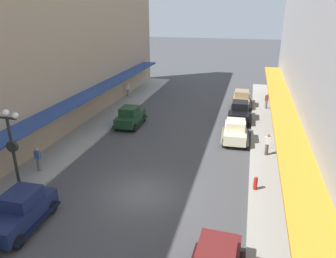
{
  "coord_description": "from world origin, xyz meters",
  "views": [
    {
      "loc": [
        5.47,
        -14.99,
        10.16
      ],
      "look_at": [
        0.0,
        6.0,
        1.8
      ],
      "focal_mm": 33.92,
      "sensor_mm": 36.0,
      "label": 1
    }
  ],
  "objects_px": {
    "parked_car_1": "(130,116)",
    "parked_car_2": "(240,111)",
    "pedestrian_3": "(267,101)",
    "pedestrian_4": "(267,144)",
    "parked_car_0": "(241,98)",
    "fire_hydrant": "(255,183)",
    "lamp_post_with_clock": "(13,151)",
    "pedestrian_2": "(128,89)",
    "parked_car_3": "(20,210)",
    "pedestrian_0": "(38,159)",
    "parked_car_4": "(235,130)",
    "pedestrian_1": "(277,122)"
  },
  "relations": [
    {
      "from": "parked_car_4",
      "to": "pedestrian_0",
      "type": "bearing_deg",
      "value": -144.7
    },
    {
      "from": "parked_car_4",
      "to": "lamp_post_with_clock",
      "type": "height_order",
      "value": "lamp_post_with_clock"
    },
    {
      "from": "parked_car_1",
      "to": "lamp_post_with_clock",
      "type": "distance_m",
      "value": 12.98
    },
    {
      "from": "pedestrian_4",
      "to": "fire_hydrant",
      "type": "bearing_deg",
      "value": -98.62
    },
    {
      "from": "parked_car_1",
      "to": "pedestrian_1",
      "type": "height_order",
      "value": "parked_car_1"
    },
    {
      "from": "pedestrian_4",
      "to": "pedestrian_3",
      "type": "bearing_deg",
      "value": 88.64
    },
    {
      "from": "pedestrian_1",
      "to": "pedestrian_3",
      "type": "relative_size",
      "value": 1.0
    },
    {
      "from": "parked_car_3",
      "to": "pedestrian_3",
      "type": "xyz_separation_m",
      "value": [
        12.14,
        22.9,
        0.05
      ]
    },
    {
      "from": "parked_car_0",
      "to": "parked_car_2",
      "type": "relative_size",
      "value": 1.0
    },
    {
      "from": "pedestrian_1",
      "to": "pedestrian_2",
      "type": "height_order",
      "value": "same"
    },
    {
      "from": "parked_car_4",
      "to": "parked_car_3",
      "type": "bearing_deg",
      "value": -125.09
    },
    {
      "from": "lamp_post_with_clock",
      "to": "pedestrian_2",
      "type": "bearing_deg",
      "value": 95.6
    },
    {
      "from": "pedestrian_2",
      "to": "parked_car_3",
      "type": "bearing_deg",
      "value": -80.98
    },
    {
      "from": "pedestrian_2",
      "to": "pedestrian_3",
      "type": "distance_m",
      "value": 15.97
    },
    {
      "from": "lamp_post_with_clock",
      "to": "pedestrian_1",
      "type": "xyz_separation_m",
      "value": [
        14.5,
        14.1,
        -2.0
      ]
    },
    {
      "from": "parked_car_4",
      "to": "pedestrian_1",
      "type": "distance_m",
      "value": 4.3
    },
    {
      "from": "pedestrian_0",
      "to": "parked_car_4",
      "type": "bearing_deg",
      "value": 35.3
    },
    {
      "from": "pedestrian_2",
      "to": "lamp_post_with_clock",
      "type": "bearing_deg",
      "value": -84.4
    },
    {
      "from": "parked_car_1",
      "to": "parked_car_2",
      "type": "bearing_deg",
      "value": 21.94
    },
    {
      "from": "lamp_post_with_clock",
      "to": "pedestrian_1",
      "type": "distance_m",
      "value": 20.32
    },
    {
      "from": "parked_car_0",
      "to": "pedestrian_0",
      "type": "height_order",
      "value": "parked_car_0"
    },
    {
      "from": "parked_car_1",
      "to": "pedestrian_3",
      "type": "bearing_deg",
      "value": 33.96
    },
    {
      "from": "parked_car_0",
      "to": "pedestrian_3",
      "type": "bearing_deg",
      "value": -10.76
    },
    {
      "from": "parked_car_3",
      "to": "pedestrian_0",
      "type": "xyz_separation_m",
      "value": [
        -2.55,
        4.97,
        0.05
      ]
    },
    {
      "from": "parked_car_3",
      "to": "pedestrian_0",
      "type": "height_order",
      "value": "parked_car_3"
    },
    {
      "from": "parked_car_2",
      "to": "pedestrian_4",
      "type": "xyz_separation_m",
      "value": [
        2.29,
        -7.4,
        0.05
      ]
    },
    {
      "from": "pedestrian_0",
      "to": "pedestrian_1",
      "type": "distance_m",
      "value": 19.03
    },
    {
      "from": "parked_car_4",
      "to": "pedestrian_1",
      "type": "bearing_deg",
      "value": 38.3
    },
    {
      "from": "parked_car_1",
      "to": "pedestrian_1",
      "type": "bearing_deg",
      "value": 6.21
    },
    {
      "from": "parked_car_0",
      "to": "fire_hydrant",
      "type": "bearing_deg",
      "value": -84.82
    },
    {
      "from": "pedestrian_4",
      "to": "parked_car_0",
      "type": "bearing_deg",
      "value": 100.76
    },
    {
      "from": "parked_car_0",
      "to": "pedestrian_3",
      "type": "height_order",
      "value": "parked_car_0"
    },
    {
      "from": "pedestrian_2",
      "to": "fire_hydrant",
      "type": "bearing_deg",
      "value": -50.01
    },
    {
      "from": "parked_car_3",
      "to": "lamp_post_with_clock",
      "type": "height_order",
      "value": "lamp_post_with_clock"
    },
    {
      "from": "pedestrian_3",
      "to": "pedestrian_0",
      "type": "bearing_deg",
      "value": -129.32
    },
    {
      "from": "fire_hydrant",
      "to": "parked_car_3",
      "type": "bearing_deg",
      "value": -150.93
    },
    {
      "from": "pedestrian_3",
      "to": "pedestrian_4",
      "type": "bearing_deg",
      "value": -91.36
    },
    {
      "from": "parked_car_1",
      "to": "pedestrian_0",
      "type": "height_order",
      "value": "parked_car_1"
    },
    {
      "from": "parked_car_3",
      "to": "pedestrian_3",
      "type": "bearing_deg",
      "value": 62.08
    },
    {
      "from": "parked_car_0",
      "to": "pedestrian_4",
      "type": "distance_m",
      "value": 12.43
    },
    {
      "from": "parked_car_1",
      "to": "lamp_post_with_clock",
      "type": "relative_size",
      "value": 0.83
    },
    {
      "from": "pedestrian_2",
      "to": "parked_car_1",
      "type": "bearing_deg",
      "value": -67.31
    },
    {
      "from": "parked_car_2",
      "to": "lamp_post_with_clock",
      "type": "xyz_separation_m",
      "value": [
        -11.22,
        -16.55,
        2.04
      ]
    },
    {
      "from": "parked_car_0",
      "to": "parked_car_4",
      "type": "relative_size",
      "value": 0.99
    },
    {
      "from": "pedestrian_0",
      "to": "pedestrian_4",
      "type": "distance_m",
      "value": 15.7
    },
    {
      "from": "lamp_post_with_clock",
      "to": "fire_hydrant",
      "type": "distance_m",
      "value": 13.62
    },
    {
      "from": "pedestrian_4",
      "to": "lamp_post_with_clock",
      "type": "bearing_deg",
      "value": -145.91
    },
    {
      "from": "parked_car_0",
      "to": "fire_hydrant",
      "type": "height_order",
      "value": "parked_car_0"
    },
    {
      "from": "pedestrian_2",
      "to": "pedestrian_3",
      "type": "height_order",
      "value": "same"
    },
    {
      "from": "parked_car_2",
      "to": "pedestrian_3",
      "type": "bearing_deg",
      "value": 59.21
    }
  ]
}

